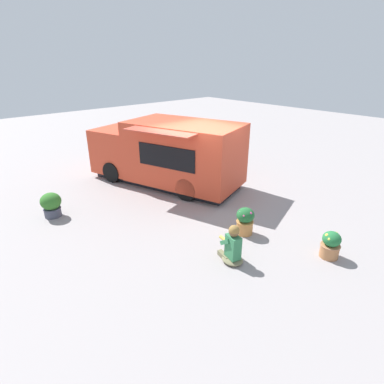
{
  "coord_description": "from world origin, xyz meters",
  "views": [
    {
      "loc": [
        -6.4,
        -6.75,
        4.13
      ],
      "look_at": [
        -1.18,
        -0.9,
        0.76
      ],
      "focal_mm": 29.14,
      "sensor_mm": 36.0,
      "label": 1
    }
  ],
  "objects_px": {
    "person_customer": "(232,247)",
    "planter_flowering_side": "(51,204)",
    "food_truck": "(168,154)",
    "planter_flowering_near": "(245,220)",
    "planter_flowering_far": "(331,245)"
  },
  "relations": [
    {
      "from": "food_truck",
      "to": "planter_flowering_side",
      "type": "relative_size",
      "value": 8.17
    },
    {
      "from": "person_customer",
      "to": "planter_flowering_near",
      "type": "distance_m",
      "value": 1.27
    },
    {
      "from": "person_customer",
      "to": "planter_flowering_side",
      "type": "relative_size",
      "value": 1.29
    },
    {
      "from": "planter_flowering_near",
      "to": "planter_flowering_far",
      "type": "xyz_separation_m",
      "value": [
        0.62,
        -1.93,
        -0.06
      ]
    },
    {
      "from": "person_customer",
      "to": "planter_flowering_side",
      "type": "xyz_separation_m",
      "value": [
        -2.18,
        4.8,
        0.0
      ]
    },
    {
      "from": "planter_flowering_near",
      "to": "food_truck",
      "type": "bearing_deg",
      "value": 79.94
    },
    {
      "from": "person_customer",
      "to": "planter_flowering_side",
      "type": "height_order",
      "value": "person_customer"
    },
    {
      "from": "person_customer",
      "to": "planter_flowering_near",
      "type": "bearing_deg",
      "value": 26.82
    },
    {
      "from": "planter_flowering_side",
      "to": "food_truck",
      "type": "bearing_deg",
      "value": -1.88
    },
    {
      "from": "person_customer",
      "to": "planter_flowering_near",
      "type": "xyz_separation_m",
      "value": [
        1.13,
        0.57,
        0.0
      ]
    },
    {
      "from": "planter_flowering_near",
      "to": "planter_flowering_far",
      "type": "height_order",
      "value": "planter_flowering_near"
    },
    {
      "from": "person_customer",
      "to": "planter_flowering_far",
      "type": "distance_m",
      "value": 2.22
    },
    {
      "from": "food_truck",
      "to": "planter_flowering_near",
      "type": "height_order",
      "value": "food_truck"
    },
    {
      "from": "food_truck",
      "to": "planter_flowering_near",
      "type": "xyz_separation_m",
      "value": [
        -0.73,
        -4.09,
        -0.69
      ]
    },
    {
      "from": "food_truck",
      "to": "person_customer",
      "type": "bearing_deg",
      "value": -111.71
    }
  ]
}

